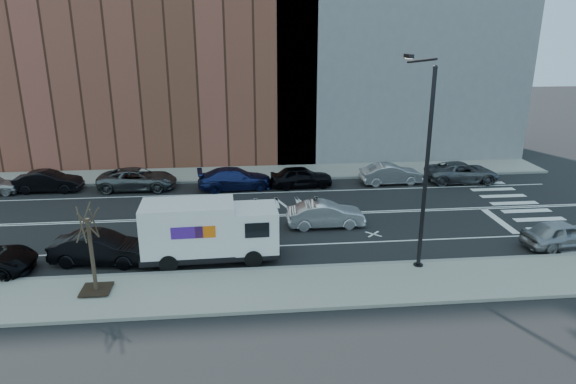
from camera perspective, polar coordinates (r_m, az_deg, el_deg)
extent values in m
plane|color=black|center=(29.85, -3.38, -2.69)|extent=(120.00, 120.00, 0.00)
cube|color=gray|center=(21.82, -2.38, -10.73)|extent=(44.00, 3.60, 0.15)
cube|color=gray|center=(38.17, -3.94, 2.10)|extent=(44.00, 3.60, 0.15)
cube|color=gray|center=(23.40, -2.64, -8.59)|extent=(44.00, 0.25, 0.17)
cube|color=gray|center=(36.45, -3.85, 1.34)|extent=(44.00, 0.25, 0.17)
cube|color=brown|center=(44.04, -15.59, 18.05)|extent=(26.00, 10.00, 22.00)
cylinder|color=black|center=(22.82, 15.10, 1.99)|extent=(0.18, 0.18, 9.00)
cylinder|color=black|center=(24.37, 14.25, -7.99)|extent=(0.44, 0.44, 0.20)
sphere|color=black|center=(22.05, 16.06, 13.16)|extent=(0.20, 0.20, 0.20)
cylinder|color=black|center=(23.62, 14.58, 13.94)|extent=(0.11, 3.49, 0.48)
cube|color=black|center=(25.22, 13.27, 14.49)|extent=(0.25, 0.80, 0.18)
cube|color=#FFF2CC|center=(25.23, 13.25, 14.27)|extent=(0.18, 0.55, 0.03)
cube|color=black|center=(22.87, -20.52, -10.09)|extent=(1.20, 1.20, 0.04)
cylinder|color=#382B1E|center=(22.22, -20.95, -6.62)|extent=(0.16, 0.16, 3.20)
cylinder|color=#382B1E|center=(21.64, -20.73, -3.24)|extent=(0.06, 0.80, 1.44)
cylinder|color=#382B1E|center=(21.90, -21.01, -3.02)|extent=(0.81, 0.31, 1.19)
cylinder|color=#382B1E|center=(21.89, -21.78, -3.12)|extent=(0.58, 0.76, 1.50)
cylinder|color=#382B1E|center=(21.63, -21.98, -3.40)|extent=(0.47, 0.61, 1.37)
cylinder|color=#382B1E|center=(21.47, -21.33, -3.48)|extent=(0.72, 0.29, 1.13)
cube|color=black|center=(24.53, -8.72, -6.53)|extent=(6.24, 2.28, 0.30)
cube|color=white|center=(24.12, -3.62, -3.95)|extent=(2.06, 2.20, 1.99)
cube|color=black|center=(24.09, -1.21, -3.18)|extent=(0.12, 1.85, 0.95)
cube|color=black|center=(23.00, -3.44, -4.27)|extent=(1.10, 0.07, 0.70)
cube|color=black|center=(25.02, -3.80, -2.38)|extent=(1.10, 0.07, 0.70)
cube|color=black|center=(24.59, -1.29, -6.00)|extent=(0.21, 2.00, 0.35)
cube|color=white|center=(24.07, -11.00, -3.80)|extent=(4.25, 2.32, 2.29)
cube|color=#47198C|center=(22.98, -11.17, -4.49)|extent=(1.40, 0.06, 0.55)
cube|color=orange|center=(22.94, -9.18, -4.42)|extent=(0.90, 0.05, 0.55)
cube|color=#47198C|center=(25.06, -10.89, -2.53)|extent=(1.40, 0.06, 0.55)
cube|color=orange|center=(25.02, -9.06, -2.46)|extent=(0.90, 0.05, 0.55)
cylinder|color=black|center=(23.66, -3.88, -7.40)|extent=(0.85, 0.30, 0.84)
cylinder|color=black|center=(25.47, -4.17, -5.48)|extent=(0.85, 0.30, 0.84)
cylinder|color=black|center=(23.77, -13.12, -7.73)|extent=(0.85, 0.30, 0.84)
cylinder|color=black|center=(25.58, -12.72, -5.80)|extent=(0.85, 0.30, 0.84)
imported|color=black|center=(37.49, -25.07, 1.08)|extent=(4.28, 1.60, 1.40)
imported|color=#4E5256|center=(35.87, -16.37, 1.40)|extent=(5.23, 2.56, 1.43)
imported|color=navy|center=(34.67, -5.89, 1.50)|extent=(5.17, 2.51, 1.45)
imported|color=black|center=(34.94, 1.48, 1.71)|extent=(4.33, 1.99, 1.44)
imported|color=#A2A2A6|center=(36.33, 11.37, 1.97)|extent=(4.33, 1.72, 1.40)
imported|color=#4F5156|center=(38.09, 18.77, 2.10)|extent=(5.12, 2.49, 1.40)
imported|color=silver|center=(28.17, 4.19, -2.50)|extent=(4.24, 1.53, 1.39)
imported|color=black|center=(25.40, -20.11, -5.89)|extent=(4.65, 2.13, 1.48)
imported|color=#9C9DA0|center=(28.94, 28.17, -4.15)|extent=(4.21, 2.13, 1.38)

